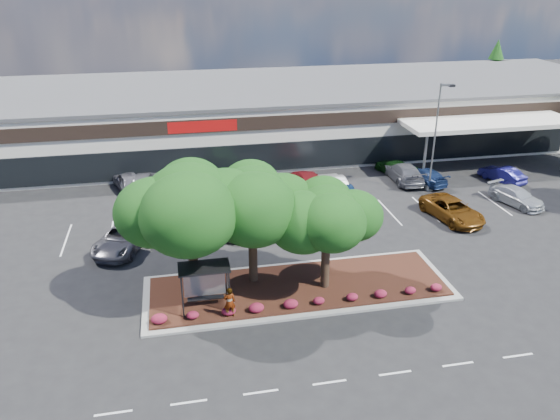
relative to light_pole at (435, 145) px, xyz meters
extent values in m
plane|color=black|center=(-12.62, -17.16, -4.00)|extent=(160.00, 160.00, 0.00)
cube|color=beige|center=(-12.62, 16.84, -1.00)|extent=(80.00, 20.00, 6.00)
cube|color=#494A4C|center=(-12.62, 16.84, 2.10)|extent=(80.40, 20.40, 0.30)
cube|color=black|center=(-12.62, 6.79, 0.80)|extent=(80.00, 0.25, 1.20)
cube|color=black|center=(-12.62, 6.79, -2.40)|extent=(60.00, 0.18, 2.60)
cube|color=#B50D0C|center=(-18.62, 6.72, 0.80)|extent=(6.00, 0.12, 1.00)
cube|color=beige|center=(7.38, 4.34, 0.40)|extent=(16.00, 5.00, 0.40)
cylinder|color=gray|center=(0.38, 2.34, -1.90)|extent=(0.24, 0.24, 4.20)
cube|color=gray|center=(-14.62, -13.16, -3.93)|extent=(18.00, 6.00, 0.15)
cube|color=#432215|center=(-14.62, -13.16, -3.80)|extent=(17.20, 5.20, 0.12)
cube|color=silver|center=(-24.62, -21.16, -3.99)|extent=(1.60, 0.12, 0.01)
cube|color=silver|center=(-21.42, -21.16, -3.99)|extent=(1.60, 0.12, 0.01)
cube|color=silver|center=(-18.22, -21.16, -3.99)|extent=(1.60, 0.12, 0.01)
cube|color=silver|center=(-15.02, -21.16, -3.99)|extent=(1.60, 0.12, 0.01)
cube|color=silver|center=(-11.82, -21.16, -3.99)|extent=(1.60, 0.12, 0.01)
cube|color=silver|center=(-8.62, -21.16, -3.99)|extent=(1.60, 0.12, 0.01)
cube|color=silver|center=(-5.42, -21.16, -3.99)|extent=(1.60, 0.12, 0.01)
cube|color=silver|center=(-29.12, -3.66, -3.99)|extent=(0.12, 5.00, 0.01)
cube|color=silver|center=(-26.12, -3.66, -3.99)|extent=(0.12, 5.00, 0.01)
cube|color=silver|center=(-23.12, -3.66, -3.99)|extent=(0.12, 5.00, 0.01)
cube|color=silver|center=(-20.12, -3.66, -3.99)|extent=(0.12, 5.00, 0.01)
cube|color=silver|center=(-17.12, -3.66, -3.99)|extent=(0.12, 5.00, 0.01)
cube|color=silver|center=(-14.12, -3.66, -3.99)|extent=(0.12, 5.00, 0.01)
cube|color=silver|center=(-11.12, -3.66, -3.99)|extent=(0.12, 5.00, 0.01)
cube|color=silver|center=(-8.12, -3.66, -3.99)|extent=(0.12, 5.00, 0.01)
cube|color=silver|center=(-5.12, -3.66, -3.99)|extent=(0.12, 5.00, 0.01)
cube|color=silver|center=(-2.12, -3.66, -3.99)|extent=(0.12, 5.00, 0.01)
cube|color=silver|center=(0.88, -3.66, -3.99)|extent=(0.12, 5.00, 0.01)
cube|color=silver|center=(3.88, -3.66, -3.99)|extent=(0.12, 5.00, 0.01)
cylinder|color=black|center=(-21.37, -13.71, -2.49)|extent=(0.08, 0.08, 2.50)
cylinder|color=black|center=(-18.87, -13.71, -2.49)|extent=(0.08, 0.08, 2.50)
cylinder|color=black|center=(-21.37, -15.01, -2.49)|extent=(0.08, 0.08, 2.50)
cylinder|color=black|center=(-18.87, -15.01, -2.49)|extent=(0.08, 0.08, 2.50)
cube|color=black|center=(-20.12, -14.36, -1.20)|extent=(2.75, 1.55, 0.10)
cube|color=silver|center=(-20.12, -13.71, -2.37)|extent=(2.30, 0.03, 2.00)
cube|color=black|center=(-20.12, -14.11, -3.29)|extent=(2.00, 0.35, 0.06)
cone|color=#163A12|center=(21.38, 26.84, 0.50)|extent=(3.96, 3.96, 9.00)
imported|color=#594C47|center=(-18.94, -15.42, -2.86)|extent=(0.68, 0.49, 1.76)
cube|color=gray|center=(-0.11, 0.02, -3.80)|extent=(0.50, 0.50, 0.40)
cylinder|color=gray|center=(-0.11, 0.02, 0.74)|extent=(0.14, 0.14, 8.68)
cube|color=gray|center=(0.33, -0.06, 4.93)|extent=(0.92, 0.37, 0.14)
cube|color=black|center=(0.83, -0.14, 4.86)|extent=(0.49, 0.37, 0.18)
imported|color=#504F56|center=(-24.99, -5.72, -3.19)|extent=(4.66, 6.40, 1.62)
imported|color=maroon|center=(-22.10, -3.90, -3.27)|extent=(2.32, 5.12, 1.45)
imported|color=white|center=(-16.94, -4.33, -3.23)|extent=(3.44, 5.88, 1.54)
imported|color=#5A5961|center=(-13.46, -3.22, -3.15)|extent=(3.26, 6.30, 1.70)
imported|color=black|center=(-11.45, -4.69, -3.22)|extent=(2.79, 5.60, 1.56)
imported|color=navy|center=(-8.24, -2.11, -3.25)|extent=(2.54, 5.45, 1.51)
imported|color=#62370D|center=(-1.04, -5.80, -3.22)|extent=(3.57, 5.98, 1.56)
imported|color=#9DA1A8|center=(5.37, -4.21, -3.32)|extent=(3.26, 5.06, 1.36)
imported|color=slate|center=(-25.26, 5.18, -3.20)|extent=(3.23, 5.05, 1.60)
imported|color=slate|center=(-24.00, 4.85, -3.20)|extent=(2.67, 4.95, 1.60)
imported|color=#23571A|center=(-16.85, 3.03, -3.15)|extent=(3.17, 5.45, 1.70)
imported|color=maroon|center=(-10.32, 2.13, -3.19)|extent=(2.48, 5.65, 1.61)
imported|color=silver|center=(-8.28, 1.11, -3.23)|extent=(1.67, 4.70, 1.54)
imported|color=#144112|center=(-1.51, 4.25, -3.33)|extent=(2.83, 4.89, 1.33)
imported|color=slate|center=(-1.38, 2.55, -3.19)|extent=(2.48, 5.69, 1.63)
imported|color=navy|center=(0.23, 1.63, -3.33)|extent=(2.96, 4.94, 1.34)
imported|color=#131255|center=(7.07, 0.59, -3.30)|extent=(2.76, 4.51, 1.40)
camera|label=1|loc=(-21.11, -39.97, 13.41)|focal=35.00mm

